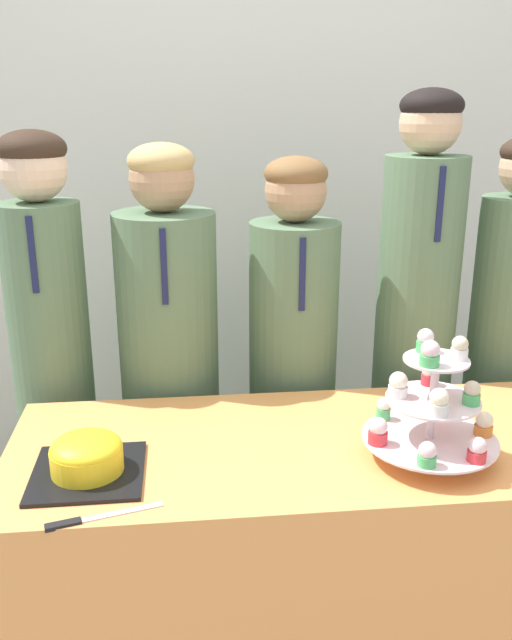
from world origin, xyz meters
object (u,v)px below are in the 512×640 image
object	(u,v)px
cupcake_stand	(432,407)
student_0	(54,380)
round_cake	(87,457)
cake_knife	(85,520)
student_3	(413,354)
student_4	(504,371)
student_2	(292,389)
student_1	(171,391)

from	to	relation	value
cupcake_stand	student_0	size ratio (longest dim) A/B	0.21
cupcake_stand	round_cake	bearing A→B (deg)	179.10
cake_knife	cupcake_stand	size ratio (longest dim) A/B	0.74
round_cake	student_3	world-z (taller)	student_3
round_cake	student_3	size ratio (longest dim) A/B	0.16
student_3	student_4	distance (m)	0.34
cupcake_stand	student_3	xyz separation A→B (m)	(0.17, 0.62, -0.11)
round_cake	cake_knife	xyz separation A→B (m)	(0.02, -0.19, -0.05)
cupcake_stand	student_0	bearing A→B (deg)	148.52
student_4	cake_knife	bearing A→B (deg)	-148.77
round_cake	student_2	bearing A→B (deg)	45.79
student_0	student_1	world-z (taller)	student_0
student_0	cupcake_stand	bearing A→B (deg)	-31.48
cake_knife	student_3	bearing A→B (deg)	24.24
student_2	student_3	size ratio (longest dim) A/B	0.88
round_cake	cupcake_stand	xyz separation A→B (m)	(0.82, -0.01, 0.09)
student_1	student_2	distance (m)	0.40
student_0	student_3	size ratio (longest dim) A/B	0.93
round_cake	student_4	distance (m)	1.45
round_cake	student_3	distance (m)	1.16
student_2	round_cake	bearing A→B (deg)	-134.21
round_cake	cupcake_stand	distance (m)	0.83
student_0	student_2	distance (m)	0.77
round_cake	student_0	xyz separation A→B (m)	(-0.18, 0.60, -0.06)
cake_knife	student_0	size ratio (longest dim) A/B	0.16
cake_knife	student_0	xyz separation A→B (m)	(-0.20, 0.79, -0.01)
student_2	student_4	xyz separation A→B (m)	(0.73, -0.00, 0.03)
student_4	student_3	bearing A→B (deg)	180.00
round_cake	student_1	xyz separation A→B (m)	(0.19, 0.60, -0.11)
cake_knife	student_2	distance (m)	0.98
round_cake	student_1	size ratio (longest dim) A/B	0.17
round_cake	student_0	world-z (taller)	student_0
student_0	round_cake	bearing A→B (deg)	-73.34
round_cake	cake_knife	world-z (taller)	round_cake
cake_knife	student_4	bearing A→B (deg)	16.48
student_1	student_3	world-z (taller)	student_3
round_cake	student_4	xyz separation A→B (m)	(1.32, 0.60, -0.09)
cupcake_stand	student_3	distance (m)	0.65
cake_knife	student_2	xyz separation A→B (m)	(0.57, 0.79, -0.08)
cake_knife	student_1	xyz separation A→B (m)	(0.17, 0.79, -0.07)
student_2	cupcake_stand	bearing A→B (deg)	-68.80
cake_knife	student_2	bearing A→B (deg)	39.45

